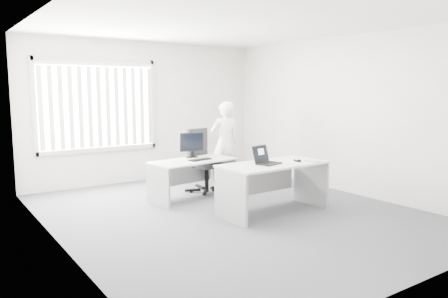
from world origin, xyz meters
TOP-DOWN VIEW (x-y plane):
  - ground at (0.00, 0.00)m, footprint 6.00×6.00m
  - wall_back at (0.00, 3.00)m, footprint 5.00×0.02m
  - wall_front at (0.00, -3.00)m, footprint 5.00×0.02m
  - wall_left at (-2.50, 0.00)m, footprint 0.02×6.00m
  - wall_right at (2.50, 0.00)m, footprint 0.02×6.00m
  - ceiling at (0.00, 0.00)m, footprint 5.00×6.00m
  - window at (-1.00, 2.96)m, footprint 2.32×0.06m
  - blinds at (-1.00, 2.90)m, footprint 2.20×0.10m
  - desk_near at (0.52, -0.35)m, footprint 1.69×0.84m
  - desk_far at (-0.03, 1.08)m, footprint 1.54×0.87m
  - office_chair at (0.41, 1.42)m, footprint 0.80×0.80m
  - person at (1.06, 1.71)m, footprint 0.65×0.48m
  - laptop at (0.40, -0.39)m, footprint 0.41×0.39m
  - paper_sheet at (0.89, -0.41)m, footprint 0.34×0.27m
  - mouse at (0.91, -0.45)m, footprint 0.10×0.13m
  - booklet at (1.11, -0.57)m, footprint 0.16×0.22m
  - keyboard at (0.06, 1.00)m, footprint 0.43×0.20m
  - monitor at (0.09, 1.34)m, footprint 0.45×0.21m

SIDE VIEW (x-z plane):
  - ground at x=0.00m, z-range 0.00..0.00m
  - office_chair at x=0.41m, z-range -0.22..0.93m
  - desk_far at x=-0.03m, z-range 0.15..0.81m
  - desk_near at x=0.52m, z-range 0.17..0.93m
  - keyboard at x=0.06m, z-range 0.67..0.69m
  - paper_sheet at x=0.89m, z-range 0.76..0.76m
  - booklet at x=1.11m, z-range 0.76..0.77m
  - mouse at x=0.91m, z-range 0.76..0.81m
  - person at x=1.06m, z-range 0.00..1.62m
  - monitor at x=0.09m, z-range 0.67..1.10m
  - laptop at x=0.40m, z-range 0.76..1.03m
  - wall_back at x=0.00m, z-range 0.00..2.80m
  - wall_front at x=0.00m, z-range 0.00..2.80m
  - wall_left at x=-2.50m, z-range 0.00..2.80m
  - wall_right at x=2.50m, z-range 0.00..2.80m
  - blinds at x=-1.00m, z-range 0.77..2.27m
  - window at x=-1.00m, z-range 0.67..2.43m
  - ceiling at x=0.00m, z-range 2.79..2.81m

